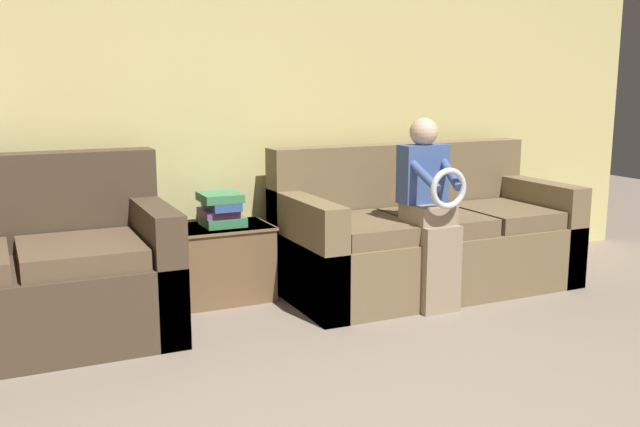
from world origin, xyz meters
name	(u,v)px	position (x,y,z in m)	size (l,w,h in m)	color
wall_back	(189,94)	(0.00, 3.18, 1.27)	(7.23, 0.06, 2.55)	#DBCC7F
couch_main	(423,238)	(1.41, 2.63, 0.33)	(1.92, 0.90, 0.93)	brown
couch_side	(14,280)	(-1.09, 2.64, 0.34)	(1.60, 0.88, 0.97)	#473828
child_left_seated	(430,205)	(1.20, 2.25, 0.63)	(0.29, 0.37, 1.14)	gray
side_shelf	(222,262)	(0.11, 2.91, 0.24)	(0.61, 0.43, 0.47)	brown
book_stack	(221,209)	(0.11, 2.92, 0.58)	(0.26, 0.31, 0.21)	#3D8451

